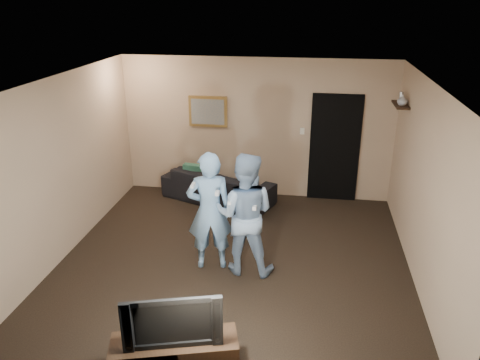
% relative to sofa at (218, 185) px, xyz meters
% --- Properties ---
extents(ground, '(5.00, 5.00, 0.00)m').
position_rel_sofa_xyz_m(ground, '(0.65, -2.06, -0.30)').
color(ground, black).
rests_on(ground, ground).
extents(ceiling, '(5.00, 5.00, 0.04)m').
position_rel_sofa_xyz_m(ceiling, '(0.65, -2.06, 2.30)').
color(ceiling, silver).
rests_on(ceiling, wall_back).
extents(wall_back, '(5.00, 0.04, 2.60)m').
position_rel_sofa_xyz_m(wall_back, '(0.65, 0.44, 1.00)').
color(wall_back, tan).
rests_on(wall_back, ground).
extents(wall_front, '(5.00, 0.04, 2.60)m').
position_rel_sofa_xyz_m(wall_front, '(0.65, -4.56, 1.00)').
color(wall_front, tan).
rests_on(wall_front, ground).
extents(wall_left, '(0.04, 5.00, 2.60)m').
position_rel_sofa_xyz_m(wall_left, '(-1.85, -2.06, 1.00)').
color(wall_left, tan).
rests_on(wall_left, ground).
extents(wall_right, '(0.04, 5.00, 2.60)m').
position_rel_sofa_xyz_m(wall_right, '(3.15, -2.06, 1.00)').
color(wall_right, tan).
rests_on(wall_right, ground).
extents(sofa, '(2.23, 1.51, 0.61)m').
position_rel_sofa_xyz_m(sofa, '(0.00, 0.00, 0.00)').
color(sofa, black).
rests_on(sofa, ground).
extents(throw_pillow, '(0.43, 0.20, 0.41)m').
position_rel_sofa_xyz_m(throw_pillow, '(-0.45, 0.00, 0.18)').
color(throw_pillow, '#1A503D').
rests_on(throw_pillow, sofa).
extents(painting_frame, '(0.72, 0.05, 0.57)m').
position_rel_sofa_xyz_m(painting_frame, '(-0.25, 0.41, 1.30)').
color(painting_frame, olive).
rests_on(painting_frame, wall_back).
extents(painting_canvas, '(0.62, 0.01, 0.47)m').
position_rel_sofa_xyz_m(painting_canvas, '(-0.25, 0.39, 1.30)').
color(painting_canvas, slate).
rests_on(painting_canvas, painting_frame).
extents(doorway, '(0.90, 0.06, 2.00)m').
position_rel_sofa_xyz_m(doorway, '(2.10, 0.41, 0.70)').
color(doorway, black).
rests_on(doorway, ground).
extents(light_switch, '(0.08, 0.02, 0.12)m').
position_rel_sofa_xyz_m(light_switch, '(1.50, 0.41, 1.00)').
color(light_switch, silver).
rests_on(light_switch, wall_back).
extents(wall_shelf, '(0.20, 0.60, 0.03)m').
position_rel_sofa_xyz_m(wall_shelf, '(3.04, -0.26, 1.69)').
color(wall_shelf, black).
rests_on(wall_shelf, wall_right).
extents(shelf_vase, '(0.20, 0.20, 0.17)m').
position_rel_sofa_xyz_m(shelf_vase, '(3.04, -0.37, 1.78)').
color(shelf_vase, '#9F9FA4').
rests_on(shelf_vase, wall_shelf).
extents(shelf_figurine, '(0.06, 0.06, 0.18)m').
position_rel_sofa_xyz_m(shelf_figurine, '(3.04, -0.21, 1.79)').
color(shelf_figurine, '#BBBBC0').
rests_on(shelf_figurine, wall_shelf).
extents(tv_console, '(1.31, 0.73, 0.45)m').
position_rel_sofa_xyz_m(tv_console, '(0.44, -4.37, -0.05)').
color(tv_console, black).
rests_on(tv_console, ground).
extents(television, '(0.95, 0.38, 0.55)m').
position_rel_sofa_xyz_m(television, '(0.44, -4.37, 0.44)').
color(television, black).
rests_on(television, tv_console).
extents(wii_player_left, '(0.70, 0.56, 1.71)m').
position_rel_sofa_xyz_m(wii_player_left, '(0.34, -2.24, 0.55)').
color(wii_player_left, '#79A5D1').
rests_on(wii_player_left, ground).
extents(wii_player_right, '(0.87, 0.69, 1.73)m').
position_rel_sofa_xyz_m(wii_player_right, '(0.83, -2.27, 0.56)').
color(wii_player_right, '#819DBC').
rests_on(wii_player_right, ground).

